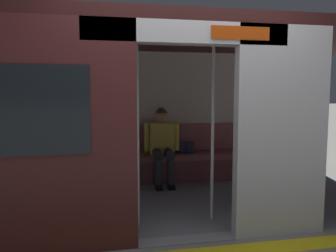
{
  "coord_description": "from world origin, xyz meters",
  "views": [
    {
      "loc": [
        0.79,
        3.08,
        1.45
      ],
      "look_at": [
        -0.06,
        -1.21,
        0.99
      ],
      "focal_mm": 36.5,
      "sensor_mm": 36.0,
      "label": 1
    }
  ],
  "objects_px": {
    "bench_seat": "(153,161)",
    "person_seated": "(162,141)",
    "train_car": "(159,90)",
    "grab_pole_door": "(137,131)",
    "handbag": "(185,148)",
    "grab_pole_far": "(213,129)",
    "book": "(140,154)"
  },
  "relations": [
    {
      "from": "bench_seat",
      "to": "train_car",
      "type": "bearing_deg",
      "value": 86.49
    },
    {
      "from": "train_car",
      "to": "bench_seat",
      "type": "distance_m",
      "value": 1.49
    },
    {
      "from": "train_car",
      "to": "grab_pole_door",
      "type": "xyz_separation_m",
      "value": [
        0.36,
        0.69,
        -0.42
      ]
    },
    {
      "from": "person_seated",
      "to": "book",
      "type": "bearing_deg",
      "value": -15.64
    },
    {
      "from": "train_car",
      "to": "person_seated",
      "type": "bearing_deg",
      "value": -102.25
    },
    {
      "from": "bench_seat",
      "to": "handbag",
      "type": "relative_size",
      "value": 12.65
    },
    {
      "from": "train_car",
      "to": "grab_pole_far",
      "type": "relative_size",
      "value": 3.12
    },
    {
      "from": "handbag",
      "to": "book",
      "type": "distance_m",
      "value": 0.73
    },
    {
      "from": "train_car",
      "to": "bench_seat",
      "type": "height_order",
      "value": "train_car"
    },
    {
      "from": "train_car",
      "to": "person_seated",
      "type": "distance_m",
      "value": 1.24
    },
    {
      "from": "train_car",
      "to": "handbag",
      "type": "height_order",
      "value": "train_car"
    },
    {
      "from": "book",
      "to": "handbag",
      "type": "bearing_deg",
      "value": -149.96
    },
    {
      "from": "person_seated",
      "to": "handbag",
      "type": "bearing_deg",
      "value": -163.29
    },
    {
      "from": "person_seated",
      "to": "grab_pole_door",
      "type": "bearing_deg",
      "value": 71.07
    },
    {
      "from": "handbag",
      "to": "book",
      "type": "relative_size",
      "value": 1.18
    },
    {
      "from": "person_seated",
      "to": "handbag",
      "type": "height_order",
      "value": "person_seated"
    },
    {
      "from": "handbag",
      "to": "grab_pole_far",
      "type": "relative_size",
      "value": 0.13
    },
    {
      "from": "book",
      "to": "grab_pole_far",
      "type": "bearing_deg",
      "value": 137.36
    },
    {
      "from": "bench_seat",
      "to": "person_seated",
      "type": "height_order",
      "value": "person_seated"
    },
    {
      "from": "grab_pole_far",
      "to": "grab_pole_door",
      "type": "bearing_deg",
      "value": 1.02
    },
    {
      "from": "person_seated",
      "to": "bench_seat",
      "type": "bearing_deg",
      "value": -20.32
    },
    {
      "from": "train_car",
      "to": "book",
      "type": "height_order",
      "value": "train_car"
    },
    {
      "from": "book",
      "to": "grab_pole_door",
      "type": "distance_m",
      "value": 1.83
    },
    {
      "from": "handbag",
      "to": "grab_pole_door",
      "type": "height_order",
      "value": "grab_pole_door"
    },
    {
      "from": "bench_seat",
      "to": "grab_pole_far",
      "type": "relative_size",
      "value": 1.6
    },
    {
      "from": "handbag",
      "to": "grab_pole_door",
      "type": "relative_size",
      "value": 0.13
    },
    {
      "from": "book",
      "to": "grab_pole_door",
      "type": "height_order",
      "value": "grab_pole_door"
    },
    {
      "from": "person_seated",
      "to": "grab_pole_far",
      "type": "relative_size",
      "value": 0.57
    },
    {
      "from": "train_car",
      "to": "bench_seat",
      "type": "relative_size",
      "value": 1.95
    },
    {
      "from": "person_seated",
      "to": "train_car",
      "type": "bearing_deg",
      "value": 77.75
    },
    {
      "from": "grab_pole_door",
      "to": "handbag",
      "type": "bearing_deg",
      "value": -118.72
    },
    {
      "from": "person_seated",
      "to": "handbag",
      "type": "xyz_separation_m",
      "value": [
        -0.4,
        -0.12,
        -0.14
      ]
    }
  ]
}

